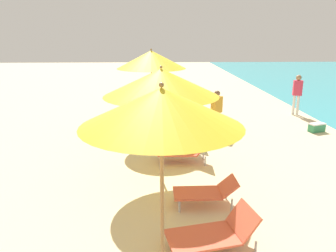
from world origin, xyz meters
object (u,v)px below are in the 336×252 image
(lounger_third_shoreside, at_px, (185,151))
(umbrella_farthest, at_px, (151,60))
(umbrella_second, at_px, (162,108))
(lounger_third_inland, at_px, (206,191))
(person_walking_mid, at_px, (297,91))
(cooler_box, at_px, (317,127))
(person_walking_near, at_px, (217,108))
(lounger_farthest_inland, at_px, (183,137))
(lounger_second_shoreside, at_px, (215,232))
(umbrella_third, at_px, (161,82))
(lounger_farthest_shoreside, at_px, (169,119))

(lounger_third_shoreside, bearing_deg, umbrella_farthest, -65.63)
(umbrella_second, height_order, lounger_third_shoreside, umbrella_second)
(lounger_third_shoreside, bearing_deg, lounger_third_inland, 98.54)
(person_walking_mid, bearing_deg, cooler_box, -173.43)
(umbrella_farthest, relative_size, person_walking_near, 1.92)
(lounger_third_shoreside, relative_size, person_walking_mid, 0.79)
(lounger_farthest_inland, relative_size, person_walking_near, 0.82)
(lounger_farthest_inland, bearing_deg, lounger_second_shoreside, 91.60)
(person_walking_near, height_order, cooler_box, person_walking_near)
(umbrella_second, height_order, lounger_farthest_inland, umbrella_second)
(umbrella_second, xyz_separation_m, umbrella_farthest, (-0.19, 6.87, 0.01))
(umbrella_second, bearing_deg, umbrella_third, 89.00)
(lounger_third_inland, bearing_deg, umbrella_second, 67.11)
(lounger_farthest_shoreside, bearing_deg, umbrella_third, 74.29)
(lounger_second_shoreside, relative_size, umbrella_farthest, 0.52)
(umbrella_second, height_order, lounger_second_shoreside, umbrella_second)
(lounger_third_inland, height_order, person_walking_mid, person_walking_mid)
(lounger_third_inland, bearing_deg, person_walking_near, -102.96)
(lounger_third_inland, bearing_deg, cooler_box, -133.95)
(umbrella_third, height_order, umbrella_farthest, umbrella_farthest)
(umbrella_third, relative_size, lounger_farthest_shoreside, 1.83)
(cooler_box, bearing_deg, lounger_farthest_inland, -163.89)
(lounger_farthest_inland, bearing_deg, lounger_third_shoreside, 87.25)
(umbrella_third, xyz_separation_m, umbrella_farthest, (-0.25, 3.37, 0.24))
(umbrella_second, relative_size, lounger_farthest_inland, 2.30)
(lounger_third_shoreside, bearing_deg, cooler_box, -149.12)
(lounger_farthest_shoreside, xyz_separation_m, cooler_box, (5.24, -0.79, -0.14))
(lounger_third_inland, distance_m, person_walking_near, 5.08)
(umbrella_farthest, xyz_separation_m, lounger_farthest_inland, (0.96, -1.02, -2.28))
(lounger_farthest_inland, distance_m, cooler_box, 5.11)
(umbrella_second, height_order, umbrella_farthest, umbrella_farthest)
(lounger_third_shoreside, xyz_separation_m, lounger_farthest_inland, (0.07, 1.24, -0.03))
(umbrella_farthest, bearing_deg, lounger_farthest_inland, -46.69)
(umbrella_second, xyz_separation_m, lounger_third_shoreside, (0.70, 4.61, -2.24))
(cooler_box, bearing_deg, umbrella_second, -128.02)
(lounger_farthest_shoreside, xyz_separation_m, person_walking_mid, (5.52, 1.72, 0.75))
(lounger_farthest_inland, bearing_deg, person_walking_near, -132.52)
(umbrella_third, relative_size, umbrella_farthest, 0.93)
(umbrella_second, distance_m, lounger_third_shoreside, 5.18)
(lounger_second_shoreside, xyz_separation_m, person_walking_mid, (5.08, 8.84, 0.77))
(umbrella_second, bearing_deg, umbrella_farthest, 91.57)
(umbrella_third, bearing_deg, cooler_box, 33.86)
(umbrella_farthest, bearing_deg, lounger_third_shoreside, -68.45)
(lounger_third_shoreside, distance_m, person_walking_near, 2.96)
(person_walking_near, xyz_separation_m, cooler_box, (3.65, 0.07, -0.76))
(umbrella_third, height_order, lounger_third_shoreside, umbrella_third)
(umbrella_farthest, bearing_deg, umbrella_third, -85.78)
(lounger_third_inland, relative_size, lounger_farthest_inland, 1.02)
(lounger_third_inland, bearing_deg, umbrella_farthest, -76.67)
(umbrella_farthest, distance_m, lounger_farthest_inland, 2.68)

